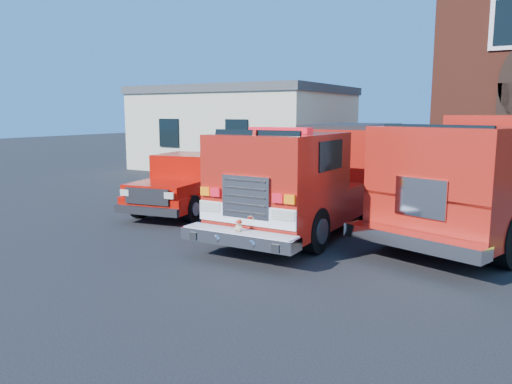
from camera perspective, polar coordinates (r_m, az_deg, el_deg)
The scene contains 4 objects.
ground at distance 12.07m, azimuth 2.90°, elevation -5.32°, with size 100.00×100.00×0.00m, color black.
side_building at distance 27.46m, azimuth -1.21°, elevation 7.41°, with size 10.20×8.20×4.35m.
fire_engine at distance 13.66m, azimuth 7.87°, elevation 2.20°, with size 2.54×8.69×2.68m.
pickup_truck at distance 15.68m, azimuth -7.10°, elevation 1.05°, with size 2.74×5.60×1.76m.
Camera 1 is at (5.39, -10.38, 3.00)m, focal length 35.00 mm.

